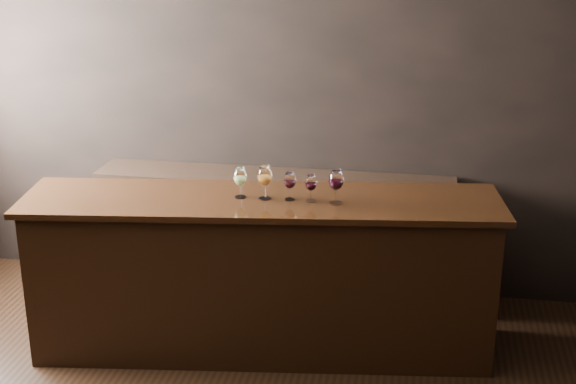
% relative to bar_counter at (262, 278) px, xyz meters
% --- Properties ---
extents(room_shell, '(5.02, 4.52, 2.81)m').
position_rel_bar_counter_xyz_m(room_shell, '(-0.46, -1.12, 1.31)').
color(room_shell, black).
rests_on(room_shell, ground).
extents(bar_counter, '(2.93, 1.00, 1.01)m').
position_rel_bar_counter_xyz_m(bar_counter, '(0.00, 0.00, 0.00)').
color(bar_counter, black).
rests_on(bar_counter, ground).
extents(bar_top, '(3.04, 1.08, 0.04)m').
position_rel_bar_counter_xyz_m(bar_top, '(0.00, 0.00, 0.52)').
color(bar_top, black).
rests_on(bar_top, bar_counter).
extents(back_bar_shelf, '(2.59, 0.40, 0.93)m').
position_rel_bar_counter_xyz_m(back_bar_shelf, '(-0.08, 0.80, -0.04)').
color(back_bar_shelf, black).
rests_on(back_bar_shelf, ground).
extents(glass_white, '(0.08, 0.08, 0.19)m').
position_rel_bar_counter_xyz_m(glass_white, '(-0.13, -0.01, 0.67)').
color(glass_white, white).
rests_on(glass_white, bar_top).
extents(glass_amber, '(0.09, 0.09, 0.21)m').
position_rel_bar_counter_xyz_m(glass_amber, '(0.02, -0.00, 0.69)').
color(glass_amber, white).
rests_on(glass_amber, bar_top).
extents(glass_red_a, '(0.07, 0.07, 0.18)m').
position_rel_bar_counter_xyz_m(glass_red_a, '(0.18, 0.01, 0.66)').
color(glass_red_a, white).
rests_on(glass_red_a, bar_top).
extents(glass_red_b, '(0.07, 0.07, 0.17)m').
position_rel_bar_counter_xyz_m(glass_red_b, '(0.31, -0.00, 0.66)').
color(glass_red_b, white).
rests_on(glass_red_b, bar_top).
extents(glass_red_c, '(0.09, 0.09, 0.21)m').
position_rel_bar_counter_xyz_m(glass_red_c, '(0.46, -0.01, 0.68)').
color(glass_red_c, white).
rests_on(glass_red_c, bar_top).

